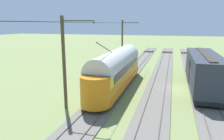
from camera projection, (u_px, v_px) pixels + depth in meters
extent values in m
plane|color=olive|center=(180.00, 89.00, 23.27)|extent=(220.00, 220.00, 0.00)
cube|color=#2D2316|center=(206.00, 53.00, 51.41)|extent=(2.50, 0.24, 0.08)
cube|color=#2D2316|center=(207.00, 53.00, 50.80)|extent=(2.50, 0.24, 0.08)
cube|color=#2D2316|center=(207.00, 54.00, 50.19)|extent=(2.50, 0.24, 0.08)
cube|color=#2D2316|center=(207.00, 54.00, 49.58)|extent=(2.50, 0.24, 0.08)
cube|color=#2D2316|center=(208.00, 55.00, 48.97)|extent=(2.50, 0.24, 0.08)
cube|color=#666059|center=(202.00, 91.00, 22.63)|extent=(2.80, 80.00, 0.10)
cube|color=#59544C|center=(195.00, 89.00, 22.81)|extent=(0.07, 80.00, 0.08)
cube|color=#59544C|center=(210.00, 91.00, 22.42)|extent=(0.07, 80.00, 0.08)
cube|color=#2D2316|center=(186.00, 52.00, 52.65)|extent=(2.50, 0.24, 0.08)
cube|color=#2D2316|center=(186.00, 53.00, 52.04)|extent=(2.50, 0.24, 0.08)
cube|color=#2D2316|center=(187.00, 53.00, 51.43)|extent=(2.50, 0.24, 0.08)
cube|color=#2D2316|center=(187.00, 53.00, 50.82)|extent=(2.50, 0.24, 0.08)
cube|color=#2D2316|center=(187.00, 54.00, 50.21)|extent=(2.50, 0.24, 0.08)
cube|color=#666059|center=(159.00, 87.00, 23.88)|extent=(2.80, 80.00, 0.10)
cube|color=#59544C|center=(152.00, 86.00, 24.05)|extent=(0.07, 80.00, 0.08)
cube|color=#59544C|center=(165.00, 87.00, 23.67)|extent=(0.07, 80.00, 0.08)
cube|color=#2D2316|center=(167.00, 52.00, 53.90)|extent=(2.50, 0.24, 0.08)
cube|color=#2D2316|center=(167.00, 52.00, 53.29)|extent=(2.50, 0.24, 0.08)
cube|color=#2D2316|center=(167.00, 52.00, 52.68)|extent=(2.50, 0.24, 0.08)
cube|color=#2D2316|center=(167.00, 53.00, 52.07)|extent=(2.50, 0.24, 0.08)
cube|color=#2D2316|center=(167.00, 53.00, 51.46)|extent=(2.50, 0.24, 0.08)
cube|color=#666059|center=(119.00, 84.00, 25.12)|extent=(2.80, 80.00, 0.10)
cube|color=#59544C|center=(114.00, 83.00, 25.30)|extent=(0.07, 80.00, 0.08)
cube|color=#59544C|center=(125.00, 84.00, 24.91)|extent=(0.07, 80.00, 0.08)
cube|color=#2D2316|center=(149.00, 51.00, 55.14)|extent=(2.50, 0.24, 0.08)
cube|color=#2D2316|center=(149.00, 51.00, 54.53)|extent=(2.50, 0.24, 0.08)
cube|color=#2D2316|center=(149.00, 52.00, 53.92)|extent=(2.50, 0.24, 0.08)
cube|color=#2D2316|center=(148.00, 52.00, 53.31)|extent=(2.50, 0.24, 0.08)
cube|color=#2D2316|center=(148.00, 52.00, 52.70)|extent=(2.50, 0.24, 0.08)
cube|color=orange|center=(117.00, 82.00, 23.79)|extent=(2.65, 13.58, 0.55)
cube|color=orange|center=(117.00, 75.00, 23.63)|extent=(2.55, 13.58, 0.95)
cube|color=yellow|center=(117.00, 66.00, 23.41)|extent=(2.55, 13.58, 1.05)
cylinder|color=silver|center=(117.00, 62.00, 23.30)|extent=(2.65, 13.31, 2.65)
cylinder|color=orange|center=(129.00, 63.00, 29.90)|extent=(2.55, 2.55, 2.55)
cylinder|color=orange|center=(96.00, 91.00, 17.25)|extent=(2.55, 2.55, 2.55)
cube|color=black|center=(131.00, 54.00, 30.75)|extent=(1.63, 0.08, 0.36)
cube|color=black|center=(131.00, 57.00, 30.85)|extent=(1.73, 0.06, 0.80)
cube|color=black|center=(128.00, 67.00, 23.06)|extent=(0.04, 11.41, 0.80)
cube|color=black|center=(106.00, 66.00, 23.77)|extent=(0.04, 11.41, 0.80)
cylinder|color=silver|center=(131.00, 63.00, 31.14)|extent=(0.24, 0.06, 0.24)
cube|color=gray|center=(130.00, 69.00, 31.28)|extent=(1.94, 0.12, 0.20)
cylinder|color=black|center=(105.00, 48.00, 18.89)|extent=(0.07, 4.44, 1.42)
cylinder|color=black|center=(130.00, 75.00, 27.71)|extent=(0.10, 0.76, 0.76)
cylinder|color=black|center=(120.00, 74.00, 28.10)|extent=(0.10, 0.76, 0.76)
cylinder|color=black|center=(112.00, 96.00, 19.55)|extent=(0.10, 0.76, 0.76)
cylinder|color=black|center=(98.00, 94.00, 19.94)|extent=(0.10, 0.76, 0.76)
cube|color=#2D333D|center=(203.00, 69.00, 22.83)|extent=(2.90, 12.34, 3.20)
cube|color=#332D28|center=(205.00, 54.00, 22.47)|extent=(0.70, 11.10, 0.08)
cube|color=black|center=(202.00, 85.00, 23.22)|extent=(2.70, 12.34, 0.36)
cube|color=black|center=(189.00, 70.00, 23.28)|extent=(0.06, 2.20, 2.56)
cylinder|color=black|center=(199.00, 96.00, 19.34)|extent=(0.10, 0.84, 0.84)
cylinder|color=black|center=(216.00, 98.00, 18.95)|extent=(0.10, 0.84, 0.84)
cylinder|color=black|center=(192.00, 75.00, 27.45)|extent=(0.10, 0.84, 0.84)
cylinder|color=black|center=(204.00, 75.00, 27.06)|extent=(0.10, 0.84, 0.84)
cylinder|color=#4C3D28|center=(122.00, 43.00, 36.92)|extent=(0.28, 0.28, 7.74)
cylinder|color=#2D2D2D|center=(130.00, 22.00, 35.80)|extent=(2.70, 0.10, 0.10)
sphere|color=#334733|center=(138.00, 23.00, 35.47)|extent=(0.16, 0.16, 0.16)
cylinder|color=#4C3D28|center=(64.00, 64.00, 17.41)|extent=(0.28, 0.28, 7.74)
cylinder|color=#2D2D2D|center=(78.00, 21.00, 16.30)|extent=(2.70, 0.10, 0.10)
sphere|color=#334733|center=(94.00, 23.00, 15.96)|extent=(0.16, 0.16, 0.16)
cylinder|color=black|center=(130.00, 22.00, 35.80)|extent=(2.70, 0.02, 0.02)
cube|color=#2D2316|center=(97.00, 82.00, 25.71)|extent=(0.24, 2.40, 0.18)
cube|color=#2D2316|center=(94.00, 82.00, 25.80)|extent=(0.24, 2.40, 0.18)
cube|color=#2D2316|center=(92.00, 82.00, 25.88)|extent=(0.24, 2.40, 0.18)
cube|color=#2D2316|center=(95.00, 80.00, 26.04)|extent=(2.40, 0.24, 0.18)
cube|color=#2D2316|center=(94.00, 81.00, 25.76)|extent=(2.40, 0.24, 0.18)
cube|color=#2D2316|center=(93.00, 81.00, 25.48)|extent=(2.40, 0.24, 0.18)
cube|color=#2D2316|center=(96.00, 80.00, 25.64)|extent=(0.24, 2.40, 0.18)
cube|color=#2D2316|center=(94.00, 79.00, 25.72)|extent=(0.24, 2.40, 0.18)
cube|color=#2D2316|center=(92.00, 79.00, 25.80)|extent=(0.24, 2.40, 0.18)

